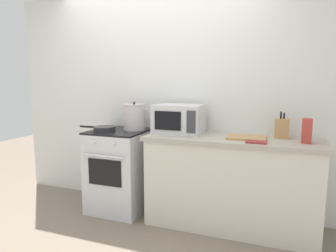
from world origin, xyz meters
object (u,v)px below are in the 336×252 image
Objects in this scene: microwave at (179,119)px; pasta_box at (307,131)px; oven_mitt at (256,142)px; cutting_board at (246,138)px; frying_pan at (104,129)px; stove at (119,170)px; stock_pot at (134,117)px; knife_block at (282,128)px.

microwave reaches higher than pasta_box.
oven_mitt is at bearing -162.54° from pasta_box.
pasta_box is at bearing -3.32° from cutting_board.
oven_mitt is (1.63, -0.07, -0.02)m from frying_pan.
pasta_box reaches higher than frying_pan.
stove is 1.58m from oven_mitt.
pasta_box is (1.76, -0.13, -0.03)m from stock_pot.
stock_pot is 1.31× the size of knife_block.
stove is 1.47m from cutting_board.
knife_block is at bearing 140.33° from pasta_box.
stove is 2.56× the size of cutting_board.
stove is 0.51m from frying_pan.
stove is 2.09× the size of frying_pan.
stock_pot is 0.77× the size of frying_pan.
stove is at bearing 179.13° from pasta_box.
knife_block reaches higher than pasta_box.
cutting_board is 0.19m from oven_mitt.
pasta_box is (0.52, -0.03, 0.10)m from cutting_board.
knife_block reaches higher than cutting_board.
stove is at bearing 34.18° from frying_pan.
cutting_board is 2.00× the size of oven_mitt.
frying_pan is 1.63m from oven_mitt.
frying_pan is (-0.28, -0.19, -0.12)m from stock_pot.
cutting_board is at bearing -155.86° from knife_block.
frying_pan is 1.85m from knife_block.
frying_pan reaches higher than oven_mitt.
microwave is at bearing 174.95° from pasta_box.
stock_pot reaches higher than oven_mitt.
stock_pot is 0.93× the size of cutting_board.
microwave is 0.72m from cutting_board.
oven_mitt is (1.35, -0.26, -0.14)m from stock_pot.
microwave reaches higher than stove.
oven_mitt is (0.10, -0.16, -0.00)m from cutting_board.
microwave is (0.54, -0.02, 0.01)m from stock_pot.
frying_pan reaches higher than cutting_board.
pasta_box is at bearing -0.87° from stove.
knife_block is (1.55, 0.04, -0.05)m from stock_pot.
stove is at bearing 173.94° from oven_mitt.
pasta_box is 0.45m from oven_mitt.
microwave is 1.23m from pasta_box.
knife_block is (0.31, 0.14, 0.09)m from cutting_board.
oven_mitt is (0.81, -0.24, -0.14)m from microwave.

